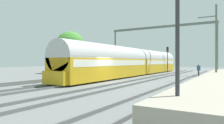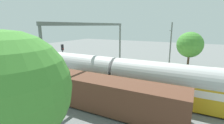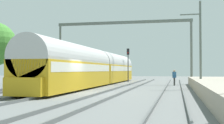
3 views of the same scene
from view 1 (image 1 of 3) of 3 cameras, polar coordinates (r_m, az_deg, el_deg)
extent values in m
plane|color=slate|center=(19.72, -0.45, -5.78)|extent=(120.00, 120.00, 0.00)
cube|color=#5A5D5D|center=(24.14, -14.99, -4.51)|extent=(0.08, 60.00, 0.16)
cube|color=#5A5D5D|center=(23.14, -12.51, -4.71)|extent=(0.08, 60.00, 0.16)
cube|color=#5A5D5D|center=(21.32, -7.00, -5.12)|extent=(0.08, 60.00, 0.16)
cube|color=#5A5D5D|center=(20.47, -3.82, -5.34)|extent=(0.08, 60.00, 0.16)
cube|color=#5A5D5D|center=(19.02, 3.18, -5.76)|extent=(0.08, 60.00, 0.16)
cube|color=#5A5D5D|center=(18.40, 7.16, -5.96)|extent=(0.08, 60.00, 0.16)
cube|color=#5A5D5D|center=(17.47, 15.65, -6.29)|extent=(0.08, 60.00, 0.16)
cube|color=#5A5D5D|center=(17.15, 20.31, -6.41)|extent=(0.08, 60.00, 0.16)
cube|color=gold|center=(23.35, -0.98, -1.76)|extent=(2.90, 16.00, 2.20)
cube|color=silver|center=(23.34, -0.98, -0.22)|extent=(2.93, 15.36, 0.64)
cylinder|color=#B7B7B7|center=(23.34, -0.98, 1.43)|extent=(2.84, 16.00, 2.84)
cube|color=gold|center=(38.22, 12.08, -1.03)|extent=(2.90, 16.00, 2.20)
cube|color=silver|center=(38.21, 12.08, -0.09)|extent=(2.93, 15.36, 0.64)
cylinder|color=#B7B7B7|center=(38.21, 12.08, 0.91)|extent=(2.84, 16.00, 2.84)
cube|color=gold|center=(16.95, -15.92, -4.34)|extent=(2.40, 0.50, 1.10)
cube|color=#563323|center=(31.06, -1.33, -0.84)|extent=(2.80, 13.00, 2.70)
cube|color=black|center=(31.11, -1.33, -3.23)|extent=(2.52, 11.96, 0.10)
cylinder|color=#3A3A3A|center=(29.07, 23.30, -3.05)|extent=(0.25, 0.25, 0.85)
cube|color=#285684|center=(29.04, 23.31, -1.58)|extent=(0.42, 0.47, 0.64)
sphere|color=tan|center=(29.03, 23.31, -0.72)|extent=(0.24, 0.24, 0.24)
cylinder|color=#2D2D33|center=(6.96, 18.03, 2.12)|extent=(0.14, 0.14, 4.54)
cylinder|color=#2D2D33|center=(39.06, 15.44, -0.01)|extent=(0.14, 0.14, 3.89)
cube|color=black|center=(39.12, 15.44, 3.50)|extent=(0.36, 0.20, 0.90)
sphere|color=red|center=(39.00, 15.39, 3.26)|extent=(0.16, 0.16, 0.16)
cylinder|color=#5C6560|center=(37.20, 0.93, 2.77)|extent=(0.28, 0.28, 7.50)
cylinder|color=#5C6560|center=(32.29, 27.61, 3.16)|extent=(0.28, 0.28, 7.50)
cube|color=#5C6560|center=(34.24, 13.31, 9.62)|extent=(17.12, 0.24, 0.36)
cylinder|color=#5C6560|center=(23.78, 27.40, 4.86)|extent=(0.20, 0.20, 8.00)
cube|color=#5C6560|center=(24.24, 25.24, 11.46)|extent=(1.80, 0.10, 0.10)
cylinder|color=#4C3826|center=(36.53, -11.74, -0.83)|extent=(0.36, 0.36, 2.85)
sphere|color=#448A33|center=(36.63, -11.74, 4.46)|extent=(5.21, 5.21, 5.21)
camera|label=2|loc=(35.33, -24.32, 9.11)|focal=26.54mm
camera|label=3|loc=(5.48, -108.67, -3.53)|focal=47.28mm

